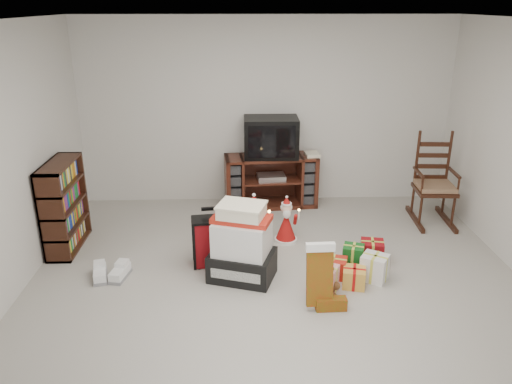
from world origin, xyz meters
TOP-DOWN VIEW (x-y plane):
  - room at (0.00, 0.00)m, footprint 5.01×5.01m
  - tv_stand at (0.06, 2.25)m, footprint 1.27×0.55m
  - bookshelf at (-2.33, 1.08)m, footprint 0.28×0.83m
  - rocking_chair at (2.09, 1.69)m, footprint 0.52×0.81m
  - gift_pile at (-0.35, 0.31)m, footprint 0.74×0.63m
  - red_suitcase at (-0.65, 0.61)m, footprint 0.43×0.27m
  - stocking at (0.35, -0.25)m, footprint 0.31×0.14m
  - teddy_bear at (0.44, -0.06)m, footprint 0.21×0.19m
  - santa_figurine at (0.18, 1.13)m, footprint 0.27×0.26m
  - mrs_claus_figurine at (-0.21, 0.90)m, footprint 0.33×0.31m
  - sneaker_pair at (-1.69, 0.34)m, footprint 0.40×0.33m
  - gift_cluster at (0.78, 0.29)m, footprint 0.70×0.97m
  - crt_television at (0.06, 2.26)m, footprint 0.71×0.52m

SIDE VIEW (x-z plane):
  - sneaker_pair at x=-1.69m, z-range 0.00..0.11m
  - gift_cluster at x=0.78m, z-range 0.00..0.24m
  - teddy_bear at x=0.44m, z-range -0.02..0.30m
  - santa_figurine at x=0.18m, z-range -0.06..0.49m
  - mrs_claus_figurine at x=-0.21m, z-range -0.08..0.60m
  - red_suitcase at x=-0.65m, z-range -0.04..0.59m
  - stocking at x=0.35m, z-range 0.00..0.65m
  - gift_pile at x=-0.35m, z-range -0.05..0.74m
  - tv_stand at x=0.06m, z-range 0.00..0.71m
  - rocking_chair at x=2.09m, z-range -0.19..1.00m
  - bookshelf at x=-2.33m, z-range -0.02..0.99m
  - crt_television at x=0.06m, z-range 0.71..1.23m
  - room at x=0.00m, z-range -0.01..2.51m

